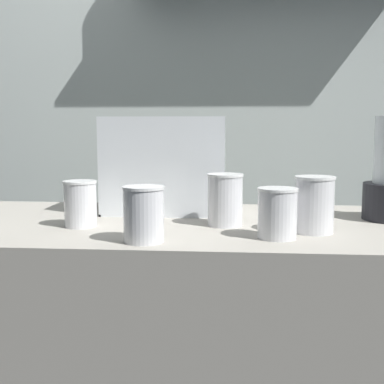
{
  "coord_description": "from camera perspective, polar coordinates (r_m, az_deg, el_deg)",
  "views": [
    {
      "loc": [
        0.1,
        -1.29,
        1.15
      ],
      "look_at": [
        0.0,
        0.0,
        0.98
      ],
      "focal_mm": 45.99,
      "sensor_mm": 36.0,
      "label": 1
    }
  ],
  "objects": [
    {
      "name": "counter",
      "position": [
        1.47,
        -0.0,
        -20.99
      ],
      "size": [
        1.4,
        0.64,
        0.9
      ],
      "primitive_type": "cube",
      "color": "#9E998E",
      "rests_on": "ground_plane"
    },
    {
      "name": "back_wall_unit",
      "position": [
        2.06,
        1.95,
        10.72
      ],
      "size": [
        2.6,
        0.24,
        2.5
      ],
      "color": "silver",
      "rests_on": "ground_plane"
    },
    {
      "name": "carrot_display_bin",
      "position": [
        1.47,
        -2.94,
        1.15
      ],
      "size": [
        0.35,
        0.22,
        0.28
      ],
      "color": "white",
      "rests_on": "counter"
    },
    {
      "name": "juice_cup_mango_left",
      "position": [
        1.27,
        -12.81,
        -1.66
      ],
      "size": [
        0.08,
        0.08,
        0.12
      ],
      "color": "white",
      "rests_on": "counter"
    },
    {
      "name": "juice_cup_beet_middle",
      "position": [
        1.08,
        -5.62,
        -2.94
      ],
      "size": [
        0.09,
        0.09,
        0.12
      ],
      "color": "white",
      "rests_on": "counter"
    },
    {
      "name": "juice_cup_beet_right",
      "position": [
        1.26,
        3.86,
        -1.13
      ],
      "size": [
        0.09,
        0.09,
        0.13
      ],
      "color": "white",
      "rests_on": "counter"
    },
    {
      "name": "juice_cup_orange_far_right",
      "position": [
        1.13,
        9.86,
        -2.84
      ],
      "size": [
        0.09,
        0.09,
        0.11
      ],
      "color": "white",
      "rests_on": "counter"
    },
    {
      "name": "juice_cup_beet_rightmost",
      "position": [
        1.2,
        14.0,
        -1.74
      ],
      "size": [
        0.1,
        0.1,
        0.14
      ],
      "color": "white",
      "rests_on": "counter"
    }
  ]
}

